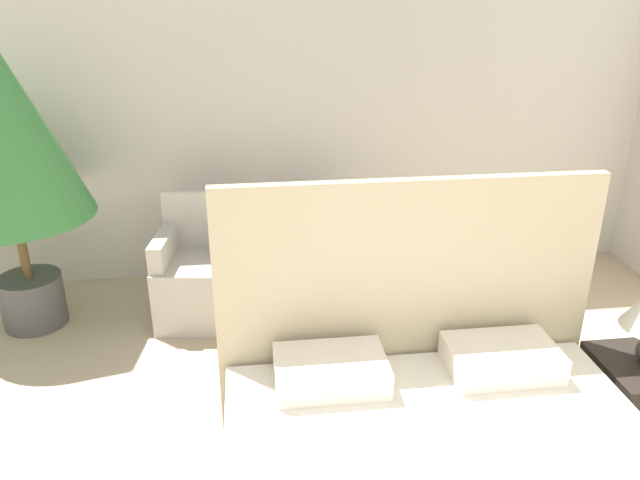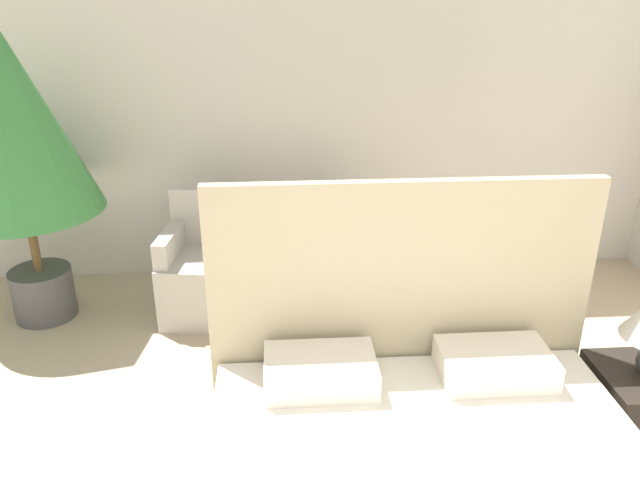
{
  "view_description": "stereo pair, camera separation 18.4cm",
  "coord_description": "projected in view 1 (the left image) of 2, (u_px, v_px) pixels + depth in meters",
  "views": [
    {
      "loc": [
        -0.53,
        -0.54,
        2.27
      ],
      "look_at": [
        -0.11,
        2.81,
        0.83
      ],
      "focal_mm": 35.0,
      "sensor_mm": 36.0,
      "label": 1
    },
    {
      "loc": [
        -0.35,
        -0.56,
        2.27
      ],
      "look_at": [
        -0.11,
        2.81,
        0.83
      ],
      "focal_mm": 35.0,
      "sensor_mm": 36.0,
      "label": 2
    }
  ],
  "objects": [
    {
      "name": "wall_back",
      "position": [
        312.0,
        93.0,
        4.72
      ],
      "size": [
        10.0,
        0.06,
        2.9
      ],
      "color": "silver",
      "rests_on": "ground_plane"
    },
    {
      "name": "armchair_near_window_left",
      "position": [
        201.0,
        279.0,
        4.39
      ],
      "size": [
        0.64,
        0.63,
        0.88
      ],
      "rotation": [
        0.0,
        0.0,
        -0.14
      ],
      "color": "#B7B2A8",
      "rests_on": "ground_plane"
    },
    {
      "name": "armchair_near_window_right",
      "position": [
        316.0,
        273.0,
        4.49
      ],
      "size": [
        0.58,
        0.57,
        0.88
      ],
      "rotation": [
        0.0,
        0.0,
        0.02
      ],
      "color": "#B7B2A8",
      "rests_on": "ground_plane"
    },
    {
      "name": "nightstand",
      "position": [
        638.0,
        399.0,
        3.26
      ],
      "size": [
        0.47,
        0.47,
        0.45
      ],
      "color": "black",
      "rests_on": "ground_plane"
    }
  ]
}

